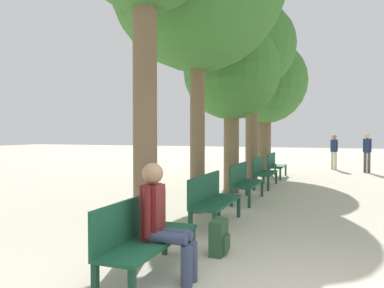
% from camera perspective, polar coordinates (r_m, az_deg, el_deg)
% --- Properties ---
extents(bench_row_0, '(0.49, 1.66, 0.90)m').
position_cam_1_polar(bench_row_0, '(4.41, -7.40, -13.17)').
color(bench_row_0, '#195138').
rests_on(bench_row_0, ground_plane).
extents(bench_row_1, '(0.49, 1.66, 0.90)m').
position_cam_1_polar(bench_row_1, '(6.70, 3.01, -8.01)').
color(bench_row_1, '#195138').
rests_on(bench_row_1, ground_plane).
extents(bench_row_2, '(0.49, 1.66, 0.90)m').
position_cam_1_polar(bench_row_2, '(9.13, 7.90, -5.43)').
color(bench_row_2, '#195138').
rests_on(bench_row_2, ground_plane).
extents(bench_row_3, '(0.49, 1.66, 0.90)m').
position_cam_1_polar(bench_row_3, '(11.61, 10.70, -3.92)').
color(bench_row_3, '#195138').
rests_on(bench_row_3, ground_plane).
extents(bench_row_4, '(0.49, 1.66, 0.90)m').
position_cam_1_polar(bench_row_4, '(14.11, 12.51, -2.94)').
color(bench_row_4, '#195138').
rests_on(bench_row_4, ground_plane).
extents(tree_row_2, '(2.64, 2.64, 4.65)m').
position_cam_1_polar(tree_row_2, '(10.43, 6.05, 10.74)').
color(tree_row_2, brown).
rests_on(tree_row_2, ground_plane).
extents(tree_row_3, '(2.96, 2.96, 6.09)m').
position_cam_1_polar(tree_row_3, '(13.27, 9.15, 14.29)').
color(tree_row_3, brown).
rests_on(tree_row_3, ground_plane).
extents(tree_row_4, '(3.39, 3.39, 5.41)m').
position_cam_1_polar(tree_row_4, '(15.54, 11.01, 9.18)').
color(tree_row_4, brown).
rests_on(tree_row_4, ground_plane).
extents(person_seated, '(0.62, 0.35, 1.31)m').
position_cam_1_polar(person_seated, '(4.25, -4.58, -11.25)').
color(person_seated, '#384260').
rests_on(person_seated, ground_plane).
extents(backpack, '(0.21, 0.36, 0.47)m').
position_cam_1_polar(backpack, '(5.20, 4.16, -14.05)').
color(backpack, '#284C2D').
rests_on(backpack, ground_plane).
extents(pedestrian_near, '(0.32, 0.24, 1.56)m').
position_cam_1_polar(pedestrian_near, '(18.01, 20.84, -0.79)').
color(pedestrian_near, beige).
rests_on(pedestrian_near, ground_plane).
extents(pedestrian_mid, '(0.33, 0.28, 1.63)m').
position_cam_1_polar(pedestrian_mid, '(17.01, 25.14, -0.84)').
color(pedestrian_mid, '#4C4C4C').
rests_on(pedestrian_mid, ground_plane).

